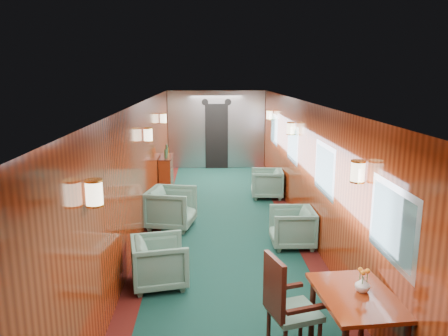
# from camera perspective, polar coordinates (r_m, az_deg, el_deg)

# --- Properties ---
(room) EXTENTS (12.00, 12.10, 2.40)m
(room) POSITION_cam_1_polar(r_m,az_deg,el_deg) (7.63, 0.18, 2.69)
(room) COLOR #0E3229
(room) RESTS_ON ground
(bulkhead) EXTENTS (2.98, 0.17, 2.39)m
(bulkhead) POSITION_cam_1_polar(r_m,az_deg,el_deg) (13.54, -0.98, 4.97)
(bulkhead) COLOR #9EA0A5
(bulkhead) RESTS_ON ground
(windows_right) EXTENTS (0.02, 8.60, 0.80)m
(windows_right) POSITION_cam_1_polar(r_m,az_deg,el_deg) (8.11, 10.66, 1.73)
(windows_right) COLOR #AEB0B5
(windows_right) RESTS_ON ground
(wall_sconces) EXTENTS (2.97, 7.97, 0.25)m
(wall_sconces) POSITION_cam_1_polar(r_m,az_deg,el_deg) (8.16, -0.01, 4.43)
(wall_sconces) COLOR #FFF1C6
(wall_sconces) RESTS_ON ground
(dining_table) EXTENTS (0.81, 1.09, 0.78)m
(dining_table) POSITION_cam_1_polar(r_m,az_deg,el_deg) (4.71, 16.88, -16.84)
(dining_table) COLOR maroon
(dining_table) RESTS_ON ground
(side_chair) EXTENTS (0.61, 0.63, 1.11)m
(side_chair) POSITION_cam_1_polar(r_m,az_deg,el_deg) (4.73, 8.01, -17.00)
(side_chair) COLOR #1E483E
(side_chair) RESTS_ON ground
(credenza) EXTENTS (0.31, 0.98, 1.15)m
(credenza) POSITION_cam_1_polar(r_m,az_deg,el_deg) (11.08, -7.54, -0.65)
(credenza) COLOR maroon
(credenza) RESTS_ON ground
(flower_vase) EXTENTS (0.19, 0.19, 0.16)m
(flower_vase) POSITION_cam_1_polar(r_m,az_deg,el_deg) (4.68, 17.66, -14.29)
(flower_vase) COLOR beige
(flower_vase) RESTS_ON dining_table
(armchair_left_near) EXTENTS (0.88, 0.87, 0.68)m
(armchair_left_near) POSITION_cam_1_polar(r_m,az_deg,el_deg) (6.25, -8.41, -12.05)
(armchair_left_near) COLOR #1E483E
(armchair_left_near) RESTS_ON ground
(armchair_left_far) EXTENTS (1.01, 0.99, 0.77)m
(armchair_left_far) POSITION_cam_1_polar(r_m,az_deg,el_deg) (8.42, -6.88, -5.21)
(armchair_left_far) COLOR #1E483E
(armchair_left_far) RESTS_ON ground
(armchair_right_near) EXTENTS (0.75, 0.73, 0.67)m
(armchair_right_near) POSITION_cam_1_polar(r_m,az_deg,el_deg) (7.59, 8.88, -7.66)
(armchair_right_near) COLOR #1E483E
(armchair_right_near) RESTS_ON ground
(armchair_right_far) EXTENTS (0.80, 0.79, 0.68)m
(armchair_right_far) POSITION_cam_1_polar(r_m,az_deg,el_deg) (10.42, 5.60, -2.03)
(armchair_right_far) COLOR #1E483E
(armchair_right_far) RESTS_ON ground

